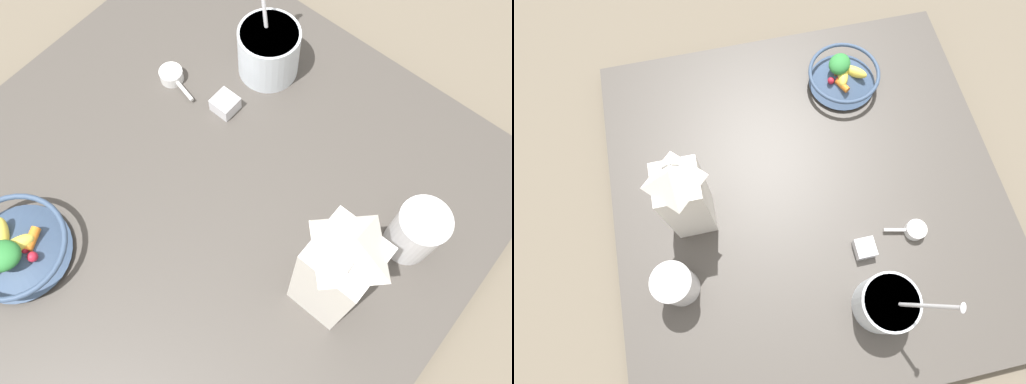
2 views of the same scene
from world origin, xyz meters
TOP-DOWN VIEW (x-y plane):
  - ground_plane at (0.00, 0.00)m, footprint 6.00×6.00m
  - countertop at (0.00, 0.00)m, footprint 0.97×0.97m
  - fruit_bowl at (-0.17, -0.29)m, footprint 0.19×0.19m
  - milk_carton at (0.28, 0.00)m, footprint 0.09×0.09m
  - yogurt_tub at (-0.09, 0.30)m, footprint 0.13×0.12m
  - drinking_cup at (0.34, 0.16)m, footprint 0.09×0.09m
  - spice_jar at (-0.09, 0.17)m, footprint 0.05×0.05m
  - measuring_scoop at (-0.22, 0.15)m, footprint 0.10×0.05m

SIDE VIEW (x-z plane):
  - ground_plane at x=0.00m, z-range 0.00..0.00m
  - countertop at x=0.00m, z-range 0.00..0.04m
  - measuring_scoop at x=-0.22m, z-range 0.04..0.06m
  - spice_jar at x=-0.09m, z-range 0.04..0.07m
  - fruit_bowl at x=-0.17m, z-range 0.03..0.11m
  - yogurt_tub at x=-0.09m, z-range -0.04..0.24m
  - drinking_cup at x=0.34m, z-range 0.04..0.17m
  - milk_carton at x=0.28m, z-range 0.04..0.33m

